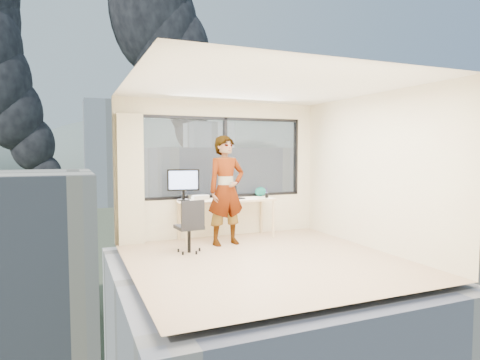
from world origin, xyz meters
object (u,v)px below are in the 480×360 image
person (226,190)px  laptop (234,193)px  chair (189,225)px  monitor (183,184)px  desk (227,219)px  game_console (199,197)px  handbag (260,192)px

person → laptop: person is taller
chair → monitor: (0.14, 0.88, 0.60)m
desk → laptop: 0.51m
monitor → laptop: size_ratio=1.59×
desk → game_console: game_console is taller
monitor → handbag: size_ratio=2.44×
monitor → chair: bearing=-88.5°
chair → handbag: size_ratio=3.74×
chair → laptop: laptop is taller
chair → person: size_ratio=0.46×
chair → laptop: size_ratio=2.44×
laptop → monitor: bearing=151.1°
game_console → laptop: laptop is taller
monitor → handbag: monitor is taller
chair → monitor: monitor is taller
desk → chair: (-0.94, -0.77, 0.07)m
monitor → game_console: (0.32, 0.12, -0.25)m
chair → game_console: (0.47, 0.99, 0.34)m
monitor → person: bearing=-30.8°
chair → game_console: size_ratio=2.84×
desk → monitor: monitor is taller
person → game_console: (-0.30, 0.67, -0.17)m
laptop → handbag: laptop is taller
game_console → monitor: bearing=-172.2°
handbag → laptop: bearing=-149.5°
monitor → game_console: monitor is taller
person → handbag: person is taller
chair → handbag: handbag is taller
monitor → handbag: bearing=14.3°
game_console → handbag: (1.28, -0.02, 0.05)m
chair → desk: bearing=34.0°
chair → monitor: bearing=75.4°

